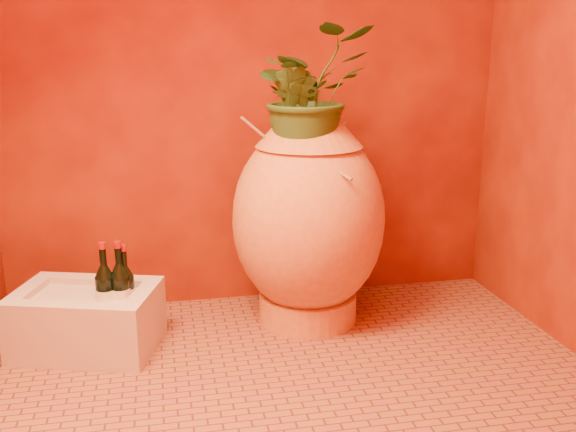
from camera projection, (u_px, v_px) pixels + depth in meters
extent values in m
plane|color=brown|center=(297.00, 391.00, 2.48)|extent=(2.50, 2.50, 0.00)
cube|color=#5A1005|center=(254.00, 55.00, 3.11)|extent=(2.50, 0.02, 2.50)
cylinder|color=#CD863A|center=(308.00, 306.00, 3.12)|extent=(0.59, 0.59, 0.13)
ellipsoid|color=#CD863A|center=(308.00, 220.00, 3.01)|extent=(0.90, 0.90, 0.90)
cone|color=#CD863A|center=(309.00, 131.00, 2.90)|extent=(0.62, 0.62, 0.13)
torus|color=#CD863A|center=(309.00, 114.00, 2.88)|extent=(0.38, 0.38, 0.06)
cylinder|color=olive|center=(294.00, 161.00, 2.87)|extent=(0.47, 0.16, 0.40)
cylinder|color=olive|center=(311.00, 155.00, 2.80)|extent=(0.26, 0.42, 0.16)
cylinder|color=olive|center=(335.00, 148.00, 2.86)|extent=(0.21, 0.37, 0.19)
cube|color=#B8AF99|center=(87.00, 323.00, 2.80)|extent=(0.68, 0.56, 0.25)
cube|color=#B8AF99|center=(88.00, 280.00, 2.92)|extent=(0.59, 0.25, 0.03)
cube|color=#B8AF99|center=(81.00, 308.00, 2.61)|extent=(0.59, 0.25, 0.03)
cube|color=#B8AF99|center=(22.00, 298.00, 2.71)|extent=(0.15, 0.26, 0.03)
cube|color=#B8AF99|center=(146.00, 289.00, 2.81)|extent=(0.15, 0.26, 0.03)
cylinder|color=black|center=(106.00, 299.00, 2.74)|extent=(0.08, 0.08, 0.19)
cone|color=black|center=(104.00, 271.00, 2.70)|extent=(0.08, 0.08, 0.05)
cylinder|color=black|center=(103.00, 257.00, 2.69)|extent=(0.03, 0.03, 0.08)
cylinder|color=maroon|center=(102.00, 246.00, 2.68)|extent=(0.03, 0.03, 0.03)
cylinder|color=silver|center=(106.00, 299.00, 2.74)|extent=(0.08, 0.08, 0.09)
cylinder|color=black|center=(126.00, 297.00, 2.77)|extent=(0.08, 0.08, 0.18)
cone|color=black|center=(125.00, 272.00, 2.74)|extent=(0.08, 0.08, 0.05)
cylinder|color=black|center=(124.00, 258.00, 2.73)|extent=(0.03, 0.03, 0.07)
cylinder|color=maroon|center=(123.00, 248.00, 2.71)|extent=(0.03, 0.03, 0.03)
cylinder|color=silver|center=(126.00, 297.00, 2.77)|extent=(0.08, 0.08, 0.08)
cylinder|color=black|center=(121.00, 297.00, 2.75)|extent=(0.08, 0.08, 0.19)
cone|color=black|center=(119.00, 270.00, 2.72)|extent=(0.08, 0.08, 0.05)
cylinder|color=black|center=(118.00, 256.00, 2.70)|extent=(0.03, 0.03, 0.08)
cylinder|color=maroon|center=(117.00, 245.00, 2.69)|extent=(0.03, 0.03, 0.03)
cylinder|color=silver|center=(121.00, 297.00, 2.75)|extent=(0.08, 0.08, 0.09)
cylinder|color=#A27025|center=(299.00, 137.00, 3.18)|extent=(0.03, 0.15, 0.03)
cylinder|color=#A27025|center=(303.00, 148.00, 3.12)|extent=(0.02, 0.02, 0.08)
torus|color=#A27025|center=(299.00, 127.00, 3.17)|extent=(0.08, 0.01, 0.08)
cylinder|color=#A27025|center=(299.00, 132.00, 3.17)|extent=(0.01, 0.01, 0.05)
imported|color=#274D1B|center=(309.00, 93.00, 2.83)|extent=(0.62, 0.57, 0.58)
imported|color=#274D1B|center=(294.00, 113.00, 2.81)|extent=(0.28, 0.29, 0.41)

